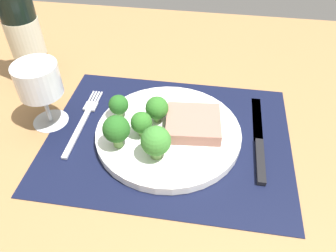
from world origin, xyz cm
name	(u,v)px	position (x,y,z in cm)	size (l,w,h in cm)	color
ground_plane	(168,143)	(0.00, 0.00, -1.50)	(140.00, 110.00, 3.00)	#996D42
placemat	(168,137)	(0.00, 0.00, 0.15)	(44.56, 34.48, 0.30)	black
plate	(168,133)	(0.00, 0.00, 1.10)	(26.53, 26.53, 1.60)	white
steak	(193,123)	(4.37, 1.19, 3.04)	(9.73, 9.14, 2.28)	#9E6B5B
broccoli_near_steak	(157,108)	(-2.46, 2.19, 4.93)	(4.24, 4.24, 5.21)	#6B994C
broccoli_center	(156,141)	(-1.03, -6.61, 5.39)	(5.00, 5.00, 6.11)	#6B994C
broccoli_near_fork	(141,123)	(-4.47, -1.93, 4.74)	(3.81, 3.81, 4.83)	#6B994C
broccoli_front_edge	(119,105)	(-9.70, 2.28, 4.66)	(3.71, 3.71, 4.70)	#6B994C
broccoli_back_left	(116,130)	(-7.98, -5.14, 5.63)	(4.68, 4.68, 6.22)	#6B994C
fork	(83,121)	(-16.95, 1.42, 0.55)	(2.40, 19.20, 0.50)	silver
knife	(259,143)	(16.52, 0.53, 0.60)	(1.80, 23.00, 0.80)	black
wine_bottle	(22,29)	(-32.47, 14.43, 11.97)	(7.04, 7.04, 32.43)	black
wine_glass	(39,83)	(-23.41, 0.79, 9.10)	(7.93, 7.93, 12.83)	silver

